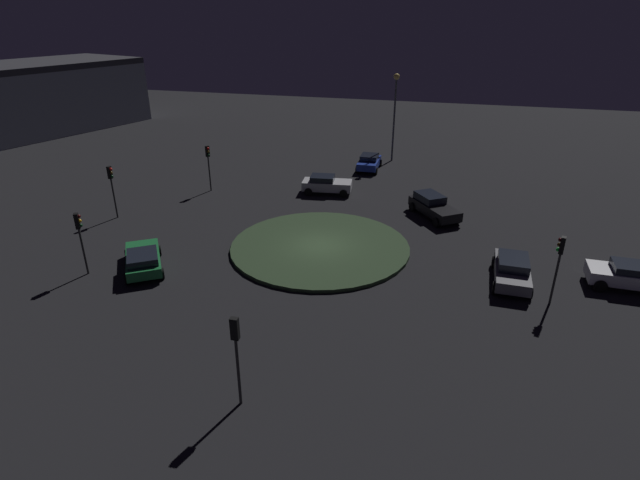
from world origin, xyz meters
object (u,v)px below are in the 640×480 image
object	(u,v)px
traffic_light_west	(236,344)
store_building	(9,101)
streetlamp_east	(395,103)
traffic_light_northeast	(208,159)
car_white	(630,275)
car_silver	(326,184)
traffic_light_north	(112,181)
car_green	(143,259)
car_grey	(512,269)
traffic_light_south	(559,257)
car_black	(433,206)
traffic_light_northwest	(80,231)
car_blue	(369,162)

from	to	relation	value
traffic_light_west	store_building	world-z (taller)	store_building
streetlamp_east	store_building	bearing A→B (deg)	90.77
traffic_light_northeast	store_building	xyz separation A→B (m)	(12.67, 32.18, 1.32)
car_white	traffic_light_northeast	distance (m)	30.83
car_silver	traffic_light_north	world-z (taller)	traffic_light_north
car_green	traffic_light_north	xyz separation A→B (m)	(6.66, 6.55, 2.07)
car_grey	traffic_light_northeast	bearing A→B (deg)	-111.17
car_white	traffic_light_south	size ratio (longest dim) A/B	1.13
car_black	streetlamp_east	size ratio (longest dim) A/B	0.55
traffic_light_west	car_white	bearing A→B (deg)	-53.56
car_black	traffic_light_northeast	distance (m)	18.54
car_grey	traffic_light_northwest	bearing A→B (deg)	-75.37
car_grey	traffic_light_northeast	world-z (taller)	traffic_light_northeast
car_black	traffic_light_north	world-z (taller)	traffic_light_north
traffic_light_west	traffic_light_north	size ratio (longest dim) A/B	1.01
traffic_light_west	car_blue	bearing A→B (deg)	-1.44
car_white	car_grey	xyz separation A→B (m)	(-0.96, 6.15, -0.01)
streetlamp_east	traffic_light_northeast	bearing A→B (deg)	134.75
car_white	car_green	bearing A→B (deg)	12.11
car_silver	car_green	bearing A→B (deg)	-120.38
car_black	car_green	world-z (taller)	car_black
car_green	traffic_light_northeast	size ratio (longest dim) A/B	1.22
car_blue	traffic_light_northwest	xyz separation A→B (m)	(-24.82, 11.95, 1.93)
traffic_light_west	traffic_light_north	world-z (taller)	traffic_light_west
car_silver	car_grey	world-z (taller)	car_silver
car_silver	store_building	size ratio (longest dim) A/B	0.13
traffic_light_northeast	car_blue	bearing A→B (deg)	74.59
traffic_light_west	car_grey	bearing A→B (deg)	-42.71
car_white	store_building	xyz separation A→B (m)	(21.44, 61.67, 3.27)
traffic_light_northwest	car_black	bearing A→B (deg)	7.95
car_silver	traffic_light_west	size ratio (longest dim) A/B	1.07
car_green	store_building	bearing A→B (deg)	18.03
car_green	car_black	bearing A→B (deg)	-85.05
traffic_light_south	store_building	world-z (taller)	store_building
traffic_light_south	streetlamp_east	xyz separation A→B (m)	(24.91, 11.74, 3.02)
car_green	streetlamp_east	bearing A→B (deg)	-56.11
car_grey	traffic_light_west	distance (m)	16.94
car_grey	traffic_light_north	bearing A→B (deg)	-93.64
traffic_light_south	car_black	bearing A→B (deg)	-44.21
car_grey	traffic_light_south	distance (m)	3.26
car_black	car_blue	world-z (taller)	car_black
car_green	traffic_light_northeast	xyz separation A→B (m)	(13.96, 2.65, 2.04)
car_grey	traffic_light_northeast	xyz separation A→B (m)	(9.73, 23.33, 1.96)
car_grey	store_building	world-z (taller)	store_building
car_blue	traffic_light_south	distance (m)	25.17
car_black	store_building	size ratio (longest dim) A/B	0.14
car_black	car_white	xyz separation A→B (m)	(-7.83, -11.07, -0.04)
car_silver	store_building	world-z (taller)	store_building
car_grey	car_green	xyz separation A→B (m)	(-4.22, 20.68, -0.07)
traffic_light_northwest	traffic_light_west	distance (m)	14.78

